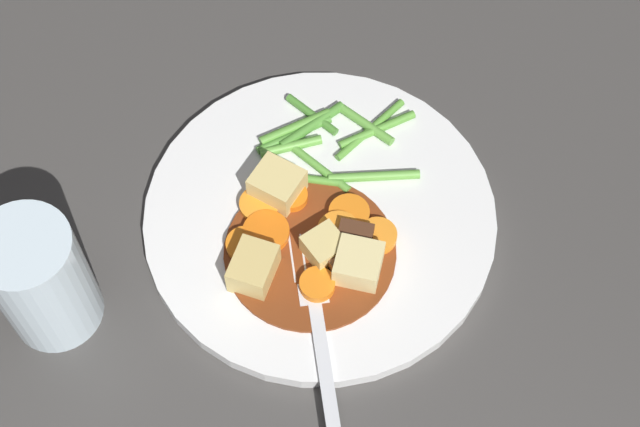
% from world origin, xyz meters
% --- Properties ---
extents(ground_plane, '(3.00, 3.00, 0.00)m').
position_xyz_m(ground_plane, '(0.00, 0.00, 0.00)').
color(ground_plane, '#423F3D').
extents(dinner_plate, '(0.28, 0.28, 0.01)m').
position_xyz_m(dinner_plate, '(0.00, 0.00, 0.01)').
color(dinner_plate, white).
rests_on(dinner_plate, ground_plane).
extents(stew_sauce, '(0.13, 0.13, 0.00)m').
position_xyz_m(stew_sauce, '(0.03, 0.01, 0.01)').
color(stew_sauce, brown).
rests_on(stew_sauce, dinner_plate).
extents(carrot_slice_0, '(0.03, 0.03, 0.01)m').
position_xyz_m(carrot_slice_0, '(0.06, 0.03, 0.02)').
color(carrot_slice_0, orange).
rests_on(carrot_slice_0, dinner_plate).
extents(carrot_slice_1, '(0.03, 0.03, 0.01)m').
position_xyz_m(carrot_slice_1, '(0.00, -0.02, 0.02)').
color(carrot_slice_1, orange).
rests_on(carrot_slice_1, dinner_plate).
extents(carrot_slice_2, '(0.03, 0.03, 0.01)m').
position_xyz_m(carrot_slice_2, '(0.02, -0.04, 0.02)').
color(carrot_slice_2, orange).
rests_on(carrot_slice_2, dinner_plate).
extents(carrot_slice_3, '(0.05, 0.05, 0.01)m').
position_xyz_m(carrot_slice_3, '(0.01, 0.02, 0.02)').
color(carrot_slice_3, orange).
rests_on(carrot_slice_3, dinner_plate).
extents(carrot_slice_4, '(0.04, 0.04, 0.01)m').
position_xyz_m(carrot_slice_4, '(-0.01, 0.02, 0.02)').
color(carrot_slice_4, orange).
rests_on(carrot_slice_4, dinner_plate).
extents(carrot_slice_5, '(0.04, 0.04, 0.01)m').
position_xyz_m(carrot_slice_5, '(0.00, 0.05, 0.02)').
color(carrot_slice_5, orange).
rests_on(carrot_slice_5, dinner_plate).
extents(carrot_slice_6, '(0.03, 0.03, 0.01)m').
position_xyz_m(carrot_slice_6, '(0.05, -0.04, 0.02)').
color(carrot_slice_6, orange).
rests_on(carrot_slice_6, dinner_plate).
extents(carrot_slice_7, '(0.04, 0.04, 0.01)m').
position_xyz_m(carrot_slice_7, '(0.04, -0.03, 0.02)').
color(carrot_slice_7, orange).
rests_on(carrot_slice_7, dinner_plate).
extents(potato_chunk_0, '(0.04, 0.04, 0.03)m').
position_xyz_m(potato_chunk_0, '(0.07, -0.02, 0.03)').
color(potato_chunk_0, '#DBBC6B').
rests_on(potato_chunk_0, dinner_plate).
extents(potato_chunk_1, '(0.04, 0.04, 0.03)m').
position_xyz_m(potato_chunk_1, '(0.03, 0.05, 0.03)').
color(potato_chunk_1, '#EAD68C').
rests_on(potato_chunk_1, dinner_plate).
extents(potato_chunk_2, '(0.04, 0.04, 0.02)m').
position_xyz_m(potato_chunk_2, '(0.03, 0.02, 0.02)').
color(potato_chunk_2, '#E5CC7A').
rests_on(potato_chunk_2, dinner_plate).
extents(potato_chunk_3, '(0.03, 0.04, 0.03)m').
position_xyz_m(potato_chunk_3, '(-0.00, -0.04, 0.03)').
color(potato_chunk_3, '#E5CC7A').
rests_on(potato_chunk_3, dinner_plate).
extents(meat_chunk_0, '(0.03, 0.03, 0.02)m').
position_xyz_m(meat_chunk_0, '(0.03, 0.03, 0.02)').
color(meat_chunk_0, brown).
rests_on(meat_chunk_0, dinner_plate).
extents(meat_chunk_1, '(0.03, 0.03, 0.02)m').
position_xyz_m(meat_chunk_1, '(0.01, 0.04, 0.02)').
color(meat_chunk_1, '#4C2B19').
rests_on(meat_chunk_1, dinner_plate).
extents(green_bean_0, '(0.02, 0.06, 0.01)m').
position_xyz_m(green_bean_0, '(-0.03, -0.02, 0.02)').
color(green_bean_0, '#66AD42').
rests_on(green_bean_0, dinner_plate).
extents(green_bean_1, '(0.08, 0.03, 0.01)m').
position_xyz_m(green_bean_1, '(-0.09, 0.00, 0.02)').
color(green_bean_1, '#599E38').
rests_on(green_bean_1, dinner_plate).
extents(green_bean_2, '(0.06, 0.03, 0.01)m').
position_xyz_m(green_bean_2, '(-0.07, -0.04, 0.02)').
color(green_bean_2, '#4C8E33').
rests_on(green_bean_2, dinner_plate).
extents(green_bean_3, '(0.04, 0.04, 0.01)m').
position_xyz_m(green_bean_3, '(-0.04, -0.05, 0.02)').
color(green_bean_3, '#66AD42').
rests_on(green_bean_3, dinner_plate).
extents(green_bean_4, '(0.06, 0.04, 0.01)m').
position_xyz_m(green_bean_4, '(-0.05, -0.05, 0.02)').
color(green_bean_4, '#4C8E33').
rests_on(green_bean_4, dinner_plate).
extents(green_bean_5, '(0.03, 0.06, 0.01)m').
position_xyz_m(green_bean_5, '(-0.02, -0.03, 0.02)').
color(green_bean_5, '#599E38').
rests_on(green_bean_5, dinner_plate).
extents(green_bean_6, '(0.04, 0.07, 0.01)m').
position_xyz_m(green_bean_6, '(-0.05, 0.02, 0.02)').
color(green_bean_6, '#66AD42').
rests_on(green_bean_6, dinner_plate).
extents(green_bean_7, '(0.02, 0.06, 0.01)m').
position_xyz_m(green_bean_7, '(-0.09, -0.01, 0.02)').
color(green_bean_7, '#66AD42').
rests_on(green_bean_7, dinner_plate).
extents(green_bean_8, '(0.02, 0.05, 0.01)m').
position_xyz_m(green_bean_8, '(-0.08, -0.05, 0.02)').
color(green_bean_8, '#4C8E33').
rests_on(green_bean_8, dinner_plate).
extents(green_bean_9, '(0.06, 0.04, 0.01)m').
position_xyz_m(green_bean_9, '(-0.06, -0.05, 0.02)').
color(green_bean_9, '#599E38').
rests_on(green_bean_9, dinner_plate).
extents(green_bean_10, '(0.06, 0.05, 0.01)m').
position_xyz_m(green_bean_10, '(-0.09, 0.01, 0.02)').
color(green_bean_10, '#599E38').
rests_on(green_bean_10, dinner_plate).
extents(fork, '(0.15, 0.12, 0.00)m').
position_xyz_m(fork, '(0.09, 0.05, 0.01)').
color(fork, silver).
rests_on(fork, dinner_plate).
extents(water_glass, '(0.07, 0.07, 0.11)m').
position_xyz_m(water_glass, '(0.16, -0.14, 0.05)').
color(water_glass, silver).
rests_on(water_glass, ground_plane).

